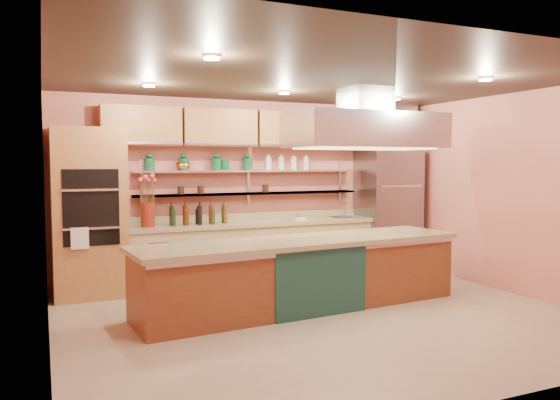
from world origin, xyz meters
name	(u,v)px	position (x,y,z in m)	size (l,w,h in m)	color
floor	(325,319)	(0.00, 0.00, -0.01)	(6.00, 5.00, 0.02)	tan
ceiling	(327,78)	(0.00, 0.00, 2.80)	(6.00, 5.00, 0.02)	black
wall_back	(251,190)	(0.00, 2.50, 1.40)	(6.00, 0.04, 2.80)	#C0685A
wall_front	(486,221)	(0.00, -2.50, 1.40)	(6.00, 0.04, 2.80)	#C0685A
wall_left	(46,209)	(-3.00, 0.00, 1.40)	(0.04, 5.00, 2.80)	#C0685A
wall_right	(517,194)	(3.00, 0.00, 1.40)	(0.04, 5.00, 2.80)	#C0685A
oven_stack	(89,213)	(-2.45, 2.18, 1.15)	(0.95, 0.64, 2.30)	#9C6938
refrigerator	(388,209)	(2.35, 2.14, 1.05)	(0.95, 0.72, 2.10)	slate
back_counter	(255,251)	(-0.05, 2.20, 0.47)	(3.84, 0.64, 0.93)	tan
wall_shelf_lower	(251,194)	(-0.05, 2.37, 1.35)	(3.60, 0.26, 0.03)	silver
wall_shelf_upper	(251,171)	(-0.05, 2.37, 1.70)	(3.60, 0.26, 0.03)	silver
upper_cabinets	(255,129)	(0.00, 2.32, 2.35)	(4.60, 0.36, 0.55)	#9C6938
range_hood	(365,131)	(0.85, 0.52, 2.25)	(2.00, 1.00, 0.45)	silver
ceiling_downlights	(319,83)	(0.00, 0.20, 2.77)	(4.00, 2.80, 0.02)	#FFE5A5
island	(302,274)	(-0.05, 0.52, 0.44)	(4.19, 0.91, 0.88)	brown
flower_vase	(148,215)	(-1.68, 2.15, 1.10)	(0.19, 0.19, 0.34)	maroon
oil_bottle_cluster	(199,215)	(-0.94, 2.15, 1.08)	(0.90, 0.26, 0.29)	black
kitchen_scale	(300,217)	(0.69, 2.15, 0.98)	(0.17, 0.13, 0.09)	silver
bar_faucet	(344,210)	(1.57, 2.25, 1.04)	(0.03, 0.03, 0.22)	silver
copper_kettle	(182,166)	(-1.13, 2.37, 1.79)	(0.18, 0.18, 0.14)	#CA772E
green_canister	(225,165)	(-0.47, 2.37, 1.80)	(0.13, 0.13, 0.16)	#0F4727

